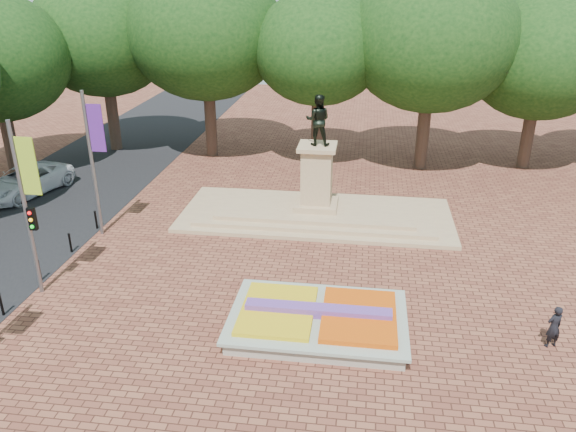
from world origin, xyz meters
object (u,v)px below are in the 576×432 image
Objects in this scene: monument at (316,201)px; pedestrian at (554,327)px; van at (25,181)px; flower_bed at (319,319)px.

monument is 8.88× the size of pedestrian.
van is at bearing 176.59° from monument.
monument is 2.45× the size of van.
monument is 13.40m from pedestrian.
monument is at bearing 12.04° from van.
van is at bearing -45.38° from pedestrian.
van is 28.08m from pedestrian.
van reaches higher than flower_bed.
pedestrian is (8.98, -9.94, -0.09)m from monument.
flower_bed is 0.45× the size of monument.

